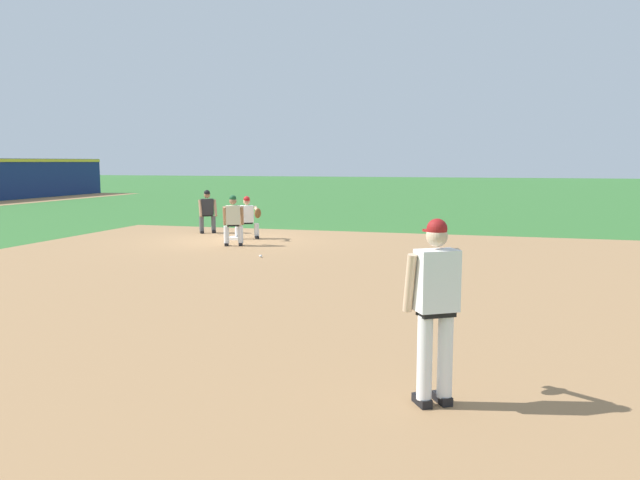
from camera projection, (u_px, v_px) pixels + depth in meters
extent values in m
plane|color=#336B2D|center=(235.00, 240.00, 19.29)|extent=(160.00, 160.00, 0.00)
cube|color=#9E754C|center=(283.00, 280.00, 12.73)|extent=(18.00, 18.00, 0.01)
cube|color=white|center=(235.00, 238.00, 19.29)|extent=(0.38, 0.38, 0.09)
sphere|color=white|center=(261.00, 256.00, 15.69)|extent=(0.07, 0.07, 0.07)
cube|color=black|center=(422.00, 401.00, 6.17)|extent=(0.28, 0.23, 0.09)
cylinder|color=white|center=(425.00, 358.00, 6.08)|extent=(0.15, 0.15, 0.84)
cube|color=black|center=(442.00, 399.00, 6.23)|extent=(0.28, 0.23, 0.09)
cylinder|color=white|center=(445.00, 356.00, 6.14)|extent=(0.15, 0.15, 0.84)
cube|color=black|center=(436.00, 313.00, 6.05)|extent=(0.35, 0.39, 0.06)
cube|color=white|center=(437.00, 280.00, 6.01)|extent=(0.41, 0.47, 0.60)
sphere|color=#DBB28E|center=(437.00, 236.00, 5.98)|extent=(0.21, 0.21, 0.21)
sphere|color=maroon|center=(437.00, 229.00, 5.97)|extent=(0.20, 0.20, 0.20)
cube|color=maroon|center=(433.00, 230.00, 6.06)|extent=(0.18, 0.20, 0.02)
cylinder|color=#DBB28E|center=(410.00, 283.00, 6.02)|extent=(0.21, 0.18, 0.59)
cylinder|color=#DBB28E|center=(446.00, 265.00, 6.35)|extent=(0.50, 0.35, 0.41)
ellipsoid|color=brown|center=(442.00, 279.00, 6.45)|extent=(0.36, 0.33, 0.34)
cube|color=black|center=(257.00, 237.00, 19.53)|extent=(0.28, 0.23, 0.09)
cylinder|color=white|center=(257.00, 230.00, 19.54)|extent=(0.15, 0.15, 0.40)
cube|color=black|center=(238.00, 238.00, 19.39)|extent=(0.28, 0.23, 0.09)
cylinder|color=white|center=(237.00, 230.00, 19.40)|extent=(0.15, 0.15, 0.40)
cube|color=black|center=(247.00, 223.00, 19.44)|extent=(0.34, 0.39, 0.06)
cube|color=white|center=(247.00, 214.00, 19.41)|extent=(0.41, 0.47, 0.52)
sphere|color=tan|center=(247.00, 202.00, 19.34)|extent=(0.21, 0.21, 0.21)
sphere|color=maroon|center=(247.00, 199.00, 19.33)|extent=(0.20, 0.20, 0.20)
cube|color=maroon|center=(247.00, 200.00, 19.25)|extent=(0.18, 0.20, 0.02)
cylinder|color=tan|center=(257.00, 210.00, 19.05)|extent=(0.55, 0.37, 0.24)
cylinder|color=tan|center=(239.00, 216.00, 19.26)|extent=(0.25, 0.20, 0.58)
ellipsoid|color=brown|center=(258.00, 213.00, 18.85)|extent=(0.29, 0.28, 0.35)
cube|color=black|center=(227.00, 244.00, 17.86)|extent=(0.28, 0.20, 0.09)
cylinder|color=white|center=(226.00, 235.00, 17.78)|extent=(0.15, 0.15, 0.50)
cube|color=black|center=(241.00, 244.00, 17.90)|extent=(0.28, 0.20, 0.09)
cylinder|color=white|center=(240.00, 234.00, 17.83)|extent=(0.15, 0.15, 0.50)
cube|color=black|center=(233.00, 225.00, 17.77)|extent=(0.31, 0.39, 0.06)
cube|color=beige|center=(233.00, 215.00, 17.73)|extent=(0.37, 0.46, 0.54)
sphere|color=#9E7051|center=(233.00, 201.00, 17.70)|extent=(0.21, 0.21, 0.21)
sphere|color=#194C28|center=(233.00, 198.00, 17.70)|extent=(0.20, 0.20, 0.20)
cube|color=#194C28|center=(233.00, 199.00, 17.79)|extent=(0.17, 0.20, 0.02)
cylinder|color=#9E7051|center=(224.00, 216.00, 17.86)|extent=(0.34, 0.21, 0.56)
cylinder|color=#9E7051|center=(242.00, 216.00, 17.91)|extent=(0.34, 0.21, 0.56)
cube|color=black|center=(214.00, 232.00, 21.10)|extent=(0.28, 0.24, 0.09)
cylinder|color=#515154|center=(213.00, 223.00, 21.11)|extent=(0.15, 0.15, 0.50)
cube|color=black|center=(202.00, 232.00, 20.98)|extent=(0.28, 0.24, 0.09)
cylinder|color=#515154|center=(202.00, 224.00, 20.98)|extent=(0.15, 0.15, 0.50)
cube|color=black|center=(207.00, 215.00, 21.01)|extent=(0.36, 0.39, 0.06)
cube|color=#232326|center=(207.00, 207.00, 20.97)|extent=(0.42, 0.47, 0.54)
sphere|color=#9E7051|center=(207.00, 195.00, 20.91)|extent=(0.21, 0.21, 0.21)
sphere|color=black|center=(207.00, 193.00, 20.90)|extent=(0.20, 0.20, 0.20)
cube|color=black|center=(207.00, 194.00, 20.82)|extent=(0.19, 0.20, 0.02)
cylinder|color=#9E7051|center=(215.00, 208.00, 20.92)|extent=(0.32, 0.26, 0.56)
cylinder|color=#9E7051|center=(200.00, 208.00, 20.76)|extent=(0.32, 0.26, 0.56)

